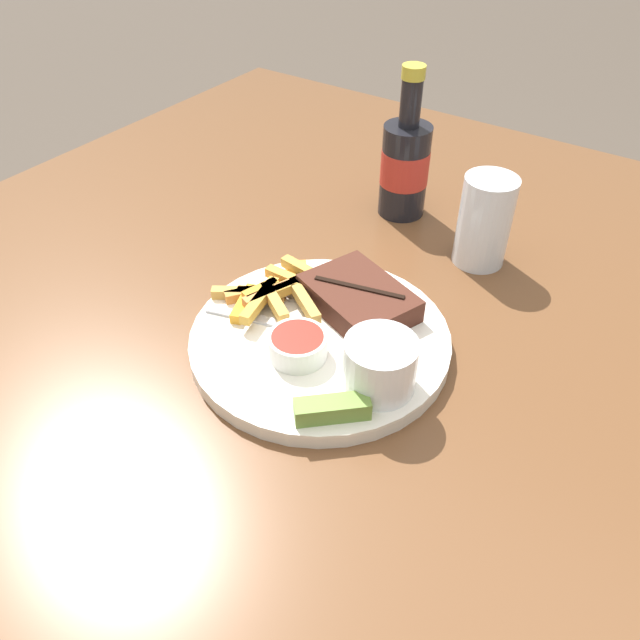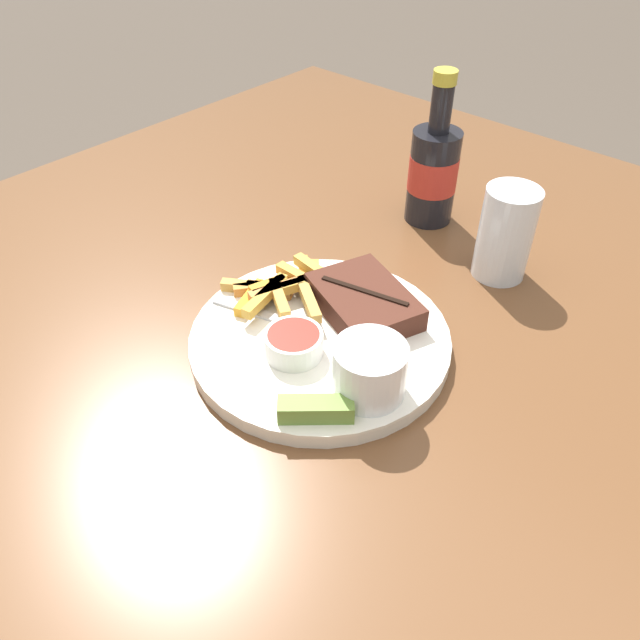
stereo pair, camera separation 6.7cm
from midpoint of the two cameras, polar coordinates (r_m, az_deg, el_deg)
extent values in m
plane|color=#4C4238|center=(1.33, -1.62, -27.10)|extent=(12.00, 12.00, 0.00)
cube|color=brown|center=(0.71, -2.71, -3.69)|extent=(1.27, 1.36, 0.04)
cylinder|color=brown|center=(1.61, -5.59, 7.47)|extent=(0.06, 0.06, 0.71)
cylinder|color=silver|center=(0.69, -2.78, -2.08)|extent=(0.29, 0.29, 0.01)
cylinder|color=white|center=(0.69, -2.80, -1.52)|extent=(0.29, 0.29, 0.00)
cube|color=#472319|center=(0.71, 0.85, 1.92)|extent=(0.15, 0.13, 0.03)
cube|color=black|center=(0.70, 0.86, 2.89)|extent=(0.10, 0.03, 0.00)
cube|color=gold|center=(0.76, -4.03, 3.85)|extent=(0.05, 0.05, 0.01)
cube|color=gold|center=(0.70, -7.06, 1.42)|extent=(0.06, 0.05, 0.01)
cube|color=gold|center=(0.75, -5.53, 3.17)|extent=(0.04, 0.05, 0.01)
cube|color=orange|center=(0.76, -4.93, 3.83)|extent=(0.06, 0.06, 0.01)
cube|color=gold|center=(0.74, -9.87, 2.42)|extent=(0.06, 0.05, 0.01)
cube|color=#C39141|center=(0.70, -4.06, 1.40)|extent=(0.06, 0.04, 0.01)
cube|color=#D17C3E|center=(0.72, -7.01, 2.38)|extent=(0.04, 0.07, 0.01)
cube|color=gold|center=(0.75, -4.05, 4.41)|extent=(0.07, 0.02, 0.01)
cube|color=orange|center=(0.72, -9.63, 1.37)|extent=(0.03, 0.06, 0.01)
cube|color=gold|center=(0.71, -8.22, 1.69)|extent=(0.03, 0.08, 0.01)
cube|color=orange|center=(0.72, -8.10, 2.57)|extent=(0.02, 0.05, 0.01)
cube|color=gold|center=(0.75, -4.67, 3.49)|extent=(0.05, 0.04, 0.01)
cube|color=#C67B37|center=(0.73, -8.03, 2.24)|extent=(0.06, 0.04, 0.01)
cube|color=gold|center=(0.73, -5.08, 3.06)|extent=(0.03, 0.05, 0.01)
cube|color=#C57B37|center=(0.74, -8.33, 2.49)|extent=(0.06, 0.07, 0.01)
cube|color=gold|center=(0.73, -5.21, 3.53)|extent=(0.07, 0.01, 0.01)
cylinder|color=white|center=(0.61, 2.37, -4.28)|extent=(0.07, 0.07, 0.06)
cylinder|color=beige|center=(0.59, 2.43, -2.75)|extent=(0.07, 0.07, 0.01)
cylinder|color=silver|center=(0.65, -5.19, -2.40)|extent=(0.06, 0.06, 0.03)
cylinder|color=#B22319|center=(0.65, -5.24, -1.73)|extent=(0.05, 0.05, 0.01)
cube|color=olive|center=(0.59, -2.14, -8.28)|extent=(0.07, 0.07, 0.02)
cube|color=#B7B7BC|center=(0.71, -9.33, 0.17)|extent=(0.10, 0.04, 0.00)
cube|color=#B7B7BC|center=(0.68, -4.36, -1.21)|extent=(0.03, 0.01, 0.00)
cube|color=#B7B7BC|center=(0.69, -4.23, -0.97)|extent=(0.03, 0.01, 0.00)
cube|color=#B7B7BC|center=(0.69, -4.09, -0.74)|extent=(0.03, 0.01, 0.00)
cylinder|color=black|center=(0.90, 5.56, 13.35)|extent=(0.07, 0.07, 0.13)
cylinder|color=#B22D23|center=(0.90, 5.59, 13.72)|extent=(0.07, 0.07, 0.05)
cylinder|color=black|center=(0.86, 5.99, 19.08)|extent=(0.03, 0.03, 0.06)
cylinder|color=gold|center=(0.85, 6.19, 21.58)|extent=(0.03, 0.03, 0.02)
cylinder|color=silver|center=(0.81, 12.53, 8.73)|extent=(0.07, 0.07, 0.12)
camera|label=1|loc=(0.03, -92.86, -2.43)|focal=35.00mm
camera|label=2|loc=(0.03, 87.14, 2.43)|focal=35.00mm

